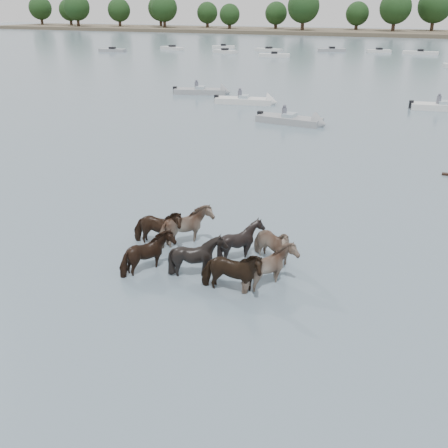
% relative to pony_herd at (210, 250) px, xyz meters
% --- Properties ---
extents(ground, '(400.00, 400.00, 0.00)m').
position_rel_pony_herd_xyz_m(ground, '(-0.04, -0.08, -0.55)').
color(ground, slate).
rests_on(ground, ground).
extents(shoreline, '(160.00, 30.00, 1.00)m').
position_rel_pony_herd_xyz_m(shoreline, '(-70.04, 149.92, -0.05)').
color(shoreline, '#4C4233').
rests_on(shoreline, ground).
extents(pony_herd, '(6.38, 3.96, 1.68)m').
position_rel_pony_herd_xyz_m(pony_herd, '(0.00, 0.00, 0.00)').
color(pony_herd, black).
rests_on(pony_herd, ground).
extents(motorboat_a, '(5.66, 2.56, 1.92)m').
position_rel_pony_herd_xyz_m(motorboat_a, '(-8.99, 28.47, -0.33)').
color(motorboat_a, silver).
rests_on(motorboat_a, ground).
extents(motorboat_b, '(5.41, 2.18, 1.92)m').
position_rel_pony_herd_xyz_m(motorboat_b, '(-3.08, 22.04, -0.33)').
color(motorboat_b, gray).
rests_on(motorboat_b, ground).
extents(motorboat_f, '(5.67, 3.08, 1.92)m').
position_rel_pony_herd_xyz_m(motorboat_f, '(-14.80, 31.81, -0.33)').
color(motorboat_f, gray).
rests_on(motorboat_f, ground).
extents(distant_flotilla, '(107.43, 25.30, 0.93)m').
position_rel_pony_herd_xyz_m(distant_flotilla, '(0.10, 75.29, -0.29)').
color(distant_flotilla, gray).
rests_on(distant_flotilla, ground).
extents(treeline, '(150.39, 21.82, 12.53)m').
position_rel_pony_herd_xyz_m(treeline, '(-68.13, 149.59, 6.28)').
color(treeline, '#382619').
rests_on(treeline, ground).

